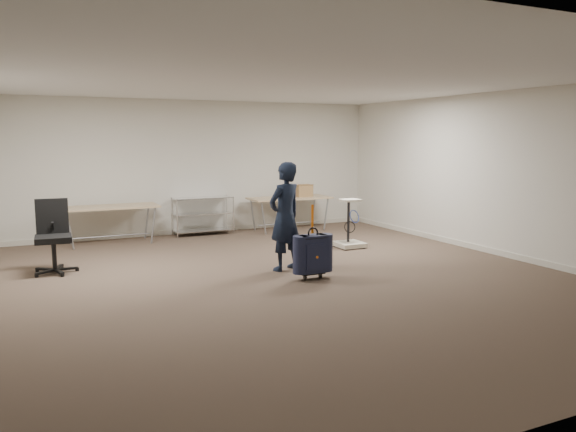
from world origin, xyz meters
TOP-DOWN VIEW (x-y plane):
  - ground at (0.00, 0.00)m, footprint 9.00×9.00m
  - room_shell at (0.00, 1.38)m, footprint 8.00×9.00m
  - folding_table_left at (-1.90, 3.95)m, footprint 1.80×0.75m
  - folding_table_right at (1.90, 3.95)m, footprint 1.80×0.75m
  - wire_shelf at (0.00, 4.20)m, footprint 1.22×0.47m
  - person at (0.20, 0.57)m, footprint 0.70×0.58m
  - suitcase at (0.32, -0.13)m, footprint 0.39×0.23m
  - office_chair at (-3.01, 1.91)m, footprint 0.67×0.67m
  - equipment_cart at (2.04, 1.67)m, footprint 0.49×0.49m
  - cardboard_box at (2.25, 3.97)m, footprint 0.35×0.27m

SIDE VIEW (x-z plane):
  - ground at x=0.00m, z-range 0.00..0.00m
  - room_shell at x=0.00m, z-range -4.45..4.55m
  - equipment_cart at x=2.04m, z-range -0.21..0.69m
  - office_chair at x=-3.01m, z-range -0.22..0.88m
  - suitcase at x=0.32m, z-range -0.17..0.90m
  - wire_shelf at x=0.00m, z-range 0.04..0.84m
  - folding_table_left at x=-1.90m, z-range 0.31..1.04m
  - folding_table_right at x=1.90m, z-range 0.31..1.04m
  - person at x=0.20m, z-range 0.00..1.66m
  - cardboard_box at x=2.25m, z-range 0.73..1.00m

